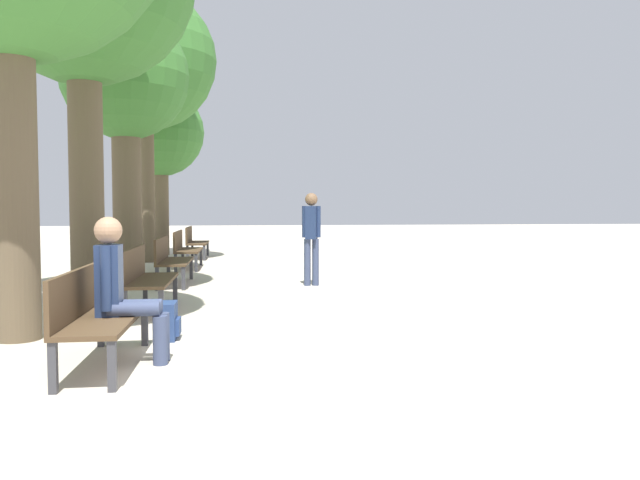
{
  "coord_description": "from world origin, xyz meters",
  "views": [
    {
      "loc": [
        -0.52,
        -5.11,
        1.36
      ],
      "look_at": [
        0.89,
        6.22,
        0.75
      ],
      "focal_mm": 35.0,
      "sensor_mm": 36.0,
      "label": 1
    }
  ],
  "objects_px": {
    "tree_row_3": "(146,61)",
    "pedestrian_near": "(311,233)",
    "backpack": "(168,321)",
    "bench_row_1": "(145,275)",
    "tree_row_2": "(125,83)",
    "bench_row_0": "(93,311)",
    "person_seated": "(123,287)",
    "bench_row_3": "(184,247)",
    "bench_row_4": "(194,240)",
    "bench_row_2": "(170,257)",
    "tree_row_4": "(160,135)"
  },
  "relations": [
    {
      "from": "bench_row_1",
      "to": "bench_row_2",
      "type": "distance_m",
      "value": 2.8
    },
    {
      "from": "bench_row_1",
      "to": "bench_row_2",
      "type": "height_order",
      "value": "same"
    },
    {
      "from": "backpack",
      "to": "pedestrian_near",
      "type": "height_order",
      "value": "pedestrian_near"
    },
    {
      "from": "bench_row_1",
      "to": "person_seated",
      "type": "distance_m",
      "value": 2.75
    },
    {
      "from": "tree_row_3",
      "to": "tree_row_4",
      "type": "bearing_deg",
      "value": 90.0
    },
    {
      "from": "tree_row_2",
      "to": "backpack",
      "type": "xyz_separation_m",
      "value": [
        1.52,
        -6.35,
        -3.61
      ]
    },
    {
      "from": "tree_row_2",
      "to": "backpack",
      "type": "distance_m",
      "value": 7.46
    },
    {
      "from": "tree_row_3",
      "to": "bench_row_0",
      "type": "bearing_deg",
      "value": -84.26
    },
    {
      "from": "bench_row_1",
      "to": "backpack",
      "type": "distance_m",
      "value": 1.87
    },
    {
      "from": "bench_row_3",
      "to": "bench_row_4",
      "type": "relative_size",
      "value": 1.0
    },
    {
      "from": "bench_row_2",
      "to": "bench_row_3",
      "type": "relative_size",
      "value": 1.0
    },
    {
      "from": "bench_row_0",
      "to": "bench_row_1",
      "type": "distance_m",
      "value": 2.8
    },
    {
      "from": "backpack",
      "to": "bench_row_1",
      "type": "bearing_deg",
      "value": 105.8
    },
    {
      "from": "bench_row_4",
      "to": "person_seated",
      "type": "height_order",
      "value": "person_seated"
    },
    {
      "from": "person_seated",
      "to": "tree_row_2",
      "type": "bearing_deg",
      "value": 99.73
    },
    {
      "from": "bench_row_0",
      "to": "backpack",
      "type": "height_order",
      "value": "bench_row_0"
    },
    {
      "from": "bench_row_2",
      "to": "tree_row_3",
      "type": "bearing_deg",
      "value": 102.61
    },
    {
      "from": "bench_row_2",
      "to": "tree_row_2",
      "type": "relative_size",
      "value": 0.31
    },
    {
      "from": "bench_row_1",
      "to": "bench_row_4",
      "type": "relative_size",
      "value": 1.0
    },
    {
      "from": "backpack",
      "to": "bench_row_2",
      "type": "bearing_deg",
      "value": 96.27
    },
    {
      "from": "bench_row_1",
      "to": "tree_row_3",
      "type": "height_order",
      "value": "tree_row_3"
    },
    {
      "from": "bench_row_3",
      "to": "person_seated",
      "type": "xyz_separation_m",
      "value": [
        0.23,
        -8.33,
        0.19
      ]
    },
    {
      "from": "bench_row_4",
      "to": "pedestrian_near",
      "type": "distance_m",
      "value": 6.5
    },
    {
      "from": "bench_row_4",
      "to": "tree_row_3",
      "type": "xyz_separation_m",
      "value": [
        -1.02,
        -1.04,
        4.39
      ]
    },
    {
      "from": "pedestrian_near",
      "to": "backpack",
      "type": "bearing_deg",
      "value": -114.97
    },
    {
      "from": "backpack",
      "to": "pedestrian_near",
      "type": "bearing_deg",
      "value": 65.03
    },
    {
      "from": "tree_row_4",
      "to": "pedestrian_near",
      "type": "height_order",
      "value": "tree_row_4"
    },
    {
      "from": "bench_row_2",
      "to": "bench_row_3",
      "type": "bearing_deg",
      "value": 90.0
    },
    {
      "from": "tree_row_3",
      "to": "bench_row_3",
      "type": "bearing_deg",
      "value": -59.91
    },
    {
      "from": "person_seated",
      "to": "pedestrian_near",
      "type": "relative_size",
      "value": 0.8
    },
    {
      "from": "tree_row_2",
      "to": "bench_row_2",
      "type": "bearing_deg",
      "value": -60.15
    },
    {
      "from": "bench_row_3",
      "to": "person_seated",
      "type": "relative_size",
      "value": 1.28
    },
    {
      "from": "bench_row_0",
      "to": "person_seated",
      "type": "distance_m",
      "value": 0.31
    },
    {
      "from": "tree_row_2",
      "to": "tree_row_4",
      "type": "height_order",
      "value": "tree_row_2"
    },
    {
      "from": "bench_row_4",
      "to": "backpack",
      "type": "height_order",
      "value": "bench_row_4"
    },
    {
      "from": "bench_row_3",
      "to": "pedestrian_near",
      "type": "relative_size",
      "value": 1.03
    },
    {
      "from": "tree_row_2",
      "to": "tree_row_4",
      "type": "bearing_deg",
      "value": 90.0
    },
    {
      "from": "bench_row_4",
      "to": "backpack",
      "type": "distance_m",
      "value": 10.18
    },
    {
      "from": "tree_row_2",
      "to": "tree_row_4",
      "type": "xyz_separation_m",
      "value": [
        0.0,
        5.16,
        -0.44
      ]
    },
    {
      "from": "tree_row_3",
      "to": "pedestrian_near",
      "type": "relative_size",
      "value": 4.13
    },
    {
      "from": "bench_row_2",
      "to": "tree_row_4",
      "type": "xyz_separation_m",
      "value": [
        -1.02,
        6.94,
        2.89
      ]
    },
    {
      "from": "person_seated",
      "to": "backpack",
      "type": "distance_m",
      "value": 1.11
    },
    {
      "from": "pedestrian_near",
      "to": "bench_row_1",
      "type": "bearing_deg",
      "value": -135.65
    },
    {
      "from": "bench_row_3",
      "to": "bench_row_2",
      "type": "bearing_deg",
      "value": -90.0
    },
    {
      "from": "bench_row_1",
      "to": "tree_row_4",
      "type": "bearing_deg",
      "value": 95.98
    },
    {
      "from": "bench_row_2",
      "to": "tree_row_4",
      "type": "height_order",
      "value": "tree_row_4"
    },
    {
      "from": "bench_row_4",
      "to": "person_seated",
      "type": "relative_size",
      "value": 1.28
    },
    {
      "from": "bench_row_4",
      "to": "tree_row_4",
      "type": "relative_size",
      "value": 0.35
    },
    {
      "from": "tree_row_2",
      "to": "tree_row_3",
      "type": "xyz_separation_m",
      "value": [
        0.0,
        2.78,
        1.07
      ]
    },
    {
      "from": "tree_row_3",
      "to": "person_seated",
      "type": "distance_m",
      "value": 11.0
    }
  ]
}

